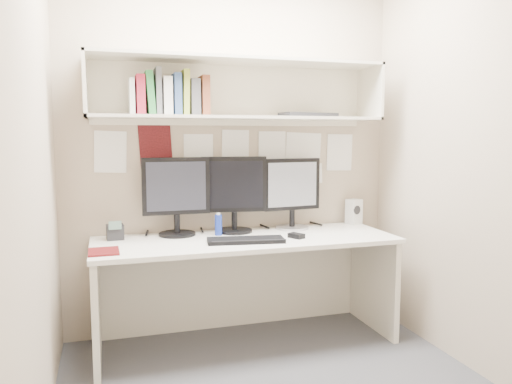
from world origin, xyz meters
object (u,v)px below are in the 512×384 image
object	(u,v)px
desk	(246,290)
desk_phone	(115,232)
keyboard	(246,240)
speaker	(354,212)
monitor_left	(176,194)
maroon_notebook	(104,251)
monitor_right	(292,191)
monitor_center	(234,192)

from	to	relation	value
desk	desk_phone	bearing A→B (deg)	167.33
desk_phone	keyboard	bearing A→B (deg)	-26.22
desk	speaker	world-z (taller)	speaker
monitor_left	desk_phone	distance (m)	0.47
keyboard	maroon_notebook	xyz separation A→B (m)	(-0.87, -0.03, -0.01)
speaker	maroon_notebook	size ratio (longest dim) A/B	0.90
monitor_left	speaker	xyz separation A→B (m)	(1.37, 0.04, -0.19)
desk	maroon_notebook	world-z (taller)	maroon_notebook
speaker	desk_phone	world-z (taller)	speaker
monitor_left	maroon_notebook	world-z (taller)	monitor_left
maroon_notebook	monitor_left	bearing A→B (deg)	38.21
desk_phone	monitor_right	bearing A→B (deg)	-2.71
speaker	desk_phone	distance (m)	1.78
maroon_notebook	keyboard	bearing A→B (deg)	1.53
monitor_right	desk_phone	xyz separation A→B (m)	(-1.25, -0.03, -0.23)
desk	monitor_right	xyz separation A→B (m)	(0.41, 0.22, 0.64)
monitor_center	speaker	world-z (taller)	monitor_center
monitor_right	maroon_notebook	distance (m)	1.40
monitor_center	monitor_right	world-z (taller)	monitor_center
keyboard	desk_phone	size ratio (longest dim) A/B	3.78
monitor_right	keyboard	bearing A→B (deg)	-147.44
desk	keyboard	size ratio (longest dim) A/B	4.08
monitor_left	monitor_right	bearing A→B (deg)	-0.21
desk_phone	desk	bearing A→B (deg)	-16.78
maroon_notebook	desk_phone	distance (m)	0.37
monitor_center	desk_phone	world-z (taller)	monitor_center
keyboard	desk_phone	world-z (taller)	desk_phone
monitor_right	keyboard	size ratio (longest dim) A/B	1.05
monitor_right	desk_phone	bearing A→B (deg)	175.69
monitor_left	keyboard	distance (m)	0.59
monitor_center	desk_phone	size ratio (longest dim) A/B	4.11
monitor_left	speaker	size ratio (longest dim) A/B	2.78
monitor_left	desk	bearing A→B (deg)	-27.21
monitor_left	monitor_center	bearing A→B (deg)	-0.21
monitor_left	desk_phone	xyz separation A→B (m)	(-0.41, -0.03, -0.23)
monitor_center	monitor_right	bearing A→B (deg)	8.42
monitor_center	monitor_left	bearing A→B (deg)	-171.59
monitor_center	keyboard	xyz separation A→B (m)	(-0.01, -0.36, -0.27)
keyboard	speaker	world-z (taller)	speaker
desk	maroon_notebook	bearing A→B (deg)	-169.47
monitor_left	desk_phone	bearing A→B (deg)	-175.93
keyboard	desk_phone	xyz separation A→B (m)	(-0.80, 0.32, 0.04)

